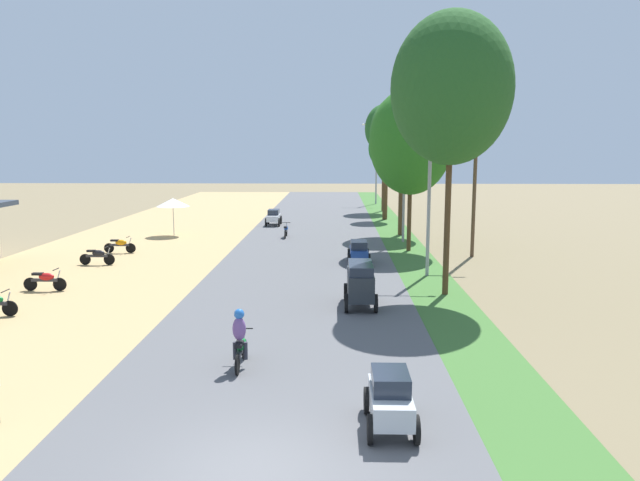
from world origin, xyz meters
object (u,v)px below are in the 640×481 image
median_tree_nearest (452,89)px  streetlamp_mid (405,165)px  parked_motorbike_fourth (98,255)px  car_hatchback_silver (390,398)px  median_tree_third (403,134)px  streetlamp_near (429,185)px  car_sedan_blue (359,251)px  motorbike_ahead_second (286,230)px  car_sedan_white (274,216)px  parked_motorbike_fifth (120,244)px  streetlamp_far (376,158)px  median_tree_second (411,141)px  median_tree_fourth (386,149)px  motorbike_foreground_rider (240,340)px  parked_motorbike_third (45,279)px  utility_pole_near (475,163)px  car_van_charcoal (360,282)px  median_tree_fifth (384,129)px  vendor_umbrella (173,202)px

median_tree_nearest → streetlamp_mid: size_ratio=1.33×
parked_motorbike_fourth → car_hatchback_silver: bearing=-53.3°
median_tree_nearest → median_tree_third: (0.01, 16.86, -1.37)m
streetlamp_near → car_sedan_blue: (-3.09, 2.72, -3.56)m
car_sedan_blue → motorbike_ahead_second: car_sedan_blue is taller
car_hatchback_silver → car_sedan_white: size_ratio=0.89×
parked_motorbike_fifth → streetlamp_near: streetlamp_near is taller
streetlamp_far → car_sedan_blue: size_ratio=3.74×
median_tree_second → median_tree_fourth: size_ratio=1.23×
motorbike_ahead_second → streetlamp_mid: bearing=-12.1°
streetlamp_far → motorbike_foreground_rider: streetlamp_far is taller
median_tree_third → streetlamp_mid: (-0.19, -3.05, -2.00)m
car_hatchback_silver → car_sedan_blue: bearing=89.9°
streetlamp_mid → parked_motorbike_third: bearing=-140.2°
streetlamp_near → median_tree_nearest: bearing=-87.1°
parked_motorbike_third → parked_motorbike_fourth: same height
median_tree_second → utility_pole_near: size_ratio=0.93×
parked_motorbike_third → median_tree_nearest: size_ratio=0.16×
parked_motorbike_fourth → parked_motorbike_fifth: size_ratio=1.00×
parked_motorbike_fourth → parked_motorbike_fifth: same height
median_tree_second → median_tree_third: bearing=87.9°
utility_pole_near → car_van_charcoal: (-6.64, -11.05, -4.14)m
parked_motorbike_fourth → median_tree_second: size_ratio=0.19×
car_sedan_blue → streetlamp_near: bearing=-41.3°
streetlamp_mid → motorbike_foreground_rider: size_ratio=4.67×
parked_motorbike_fifth → streetlamp_near: bearing=-18.9°
car_hatchback_silver → median_tree_second: bearing=82.2°
parked_motorbike_third → utility_pole_near: bearing=24.1°
median_tree_fourth → car_sedan_white: 10.97m
median_tree_fifth → car_van_charcoal: (-3.55, -34.65, -6.61)m
parked_motorbike_fifth → car_sedan_blue: 13.69m
median_tree_fifth → car_sedan_white: size_ratio=4.35×
median_tree_nearest → motorbike_foreground_rider: median_tree_nearest is taller
vendor_umbrella → median_tree_fourth: 18.20m
car_van_charcoal → car_sedan_blue: car_van_charcoal is taller
streetlamp_mid → car_sedan_white: size_ratio=3.72×
median_tree_second → utility_pole_near: (3.31, -1.55, -1.15)m
median_tree_second → car_van_charcoal: size_ratio=3.85×
median_tree_third → parked_motorbike_fourth: bearing=-146.3°
parked_motorbike_fifth → motorbike_foreground_rider: size_ratio=1.00×
vendor_umbrella → car_hatchback_silver: bearing=-66.8°
median_tree_fifth → car_sedan_blue: 27.27m
car_van_charcoal → utility_pole_near: bearing=59.0°
vendor_umbrella → motorbike_foreground_rider: size_ratio=1.40×
parked_motorbike_third → car_sedan_white: 22.79m
streetlamp_mid → motorbike_foreground_rider: (-6.87, -22.34, -4.01)m
median_tree_fourth → car_hatchback_silver: bearing=-94.5°
streetlamp_far → car_sedan_blue: (-3.09, -33.33, -4.15)m
vendor_umbrella → median_tree_fifth: bearing=46.6°
median_tree_third → median_tree_fourth: median_tree_third is taller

